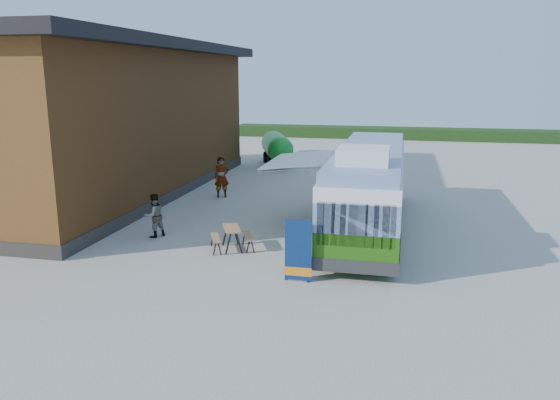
% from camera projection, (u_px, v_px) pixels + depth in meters
% --- Properties ---
extents(ground, '(100.00, 100.00, 0.00)m').
position_uv_depth(ground, '(255.00, 276.00, 16.27)').
color(ground, '#BCB7AD').
rests_on(ground, ground).
extents(barn, '(9.60, 21.20, 7.50)m').
position_uv_depth(barn, '(104.00, 122.00, 27.22)').
color(barn, brown).
rests_on(barn, ground).
extents(hedge, '(40.00, 3.00, 1.00)m').
position_uv_depth(hedge, '(446.00, 134.00, 50.58)').
color(hedge, '#264419').
rests_on(hedge, ground).
extents(bus, '(2.54, 11.91, 3.66)m').
position_uv_depth(bus, '(369.00, 185.00, 20.91)').
color(bus, '#367213').
rests_on(bus, ground).
extents(awning, '(2.59, 4.24, 0.51)m').
position_uv_depth(awning, '(306.00, 159.00, 21.24)').
color(awning, white).
rests_on(awning, ground).
extents(banner, '(0.80, 0.18, 1.85)m').
position_uv_depth(banner, '(298.00, 256.00, 15.72)').
color(banner, navy).
rests_on(banner, ground).
extents(picnic_table, '(1.75, 1.67, 0.78)m').
position_uv_depth(picnic_table, '(232.00, 233.00, 18.65)').
color(picnic_table, '#AD7D51').
rests_on(picnic_table, ground).
extents(person_a, '(0.86, 0.75, 2.00)m').
position_uv_depth(person_a, '(222.00, 177.00, 26.60)').
color(person_a, '#999999').
rests_on(person_a, ground).
extents(person_b, '(0.95, 1.00, 1.62)m').
position_uv_depth(person_b, '(154.00, 216.00, 20.08)').
color(person_b, '#999999').
rests_on(person_b, ground).
extents(slurry_tanker, '(2.96, 5.37, 2.08)m').
position_uv_depth(slurry_tanker, '(277.00, 147.00, 36.27)').
color(slurry_tanker, '#1A9229').
rests_on(slurry_tanker, ground).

